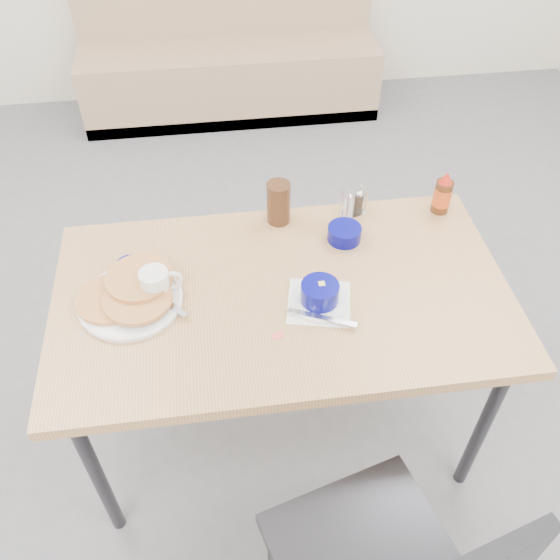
{
  "coord_description": "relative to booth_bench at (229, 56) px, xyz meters",
  "views": [
    {
      "loc": [
        -0.18,
        -0.99,
        2.08
      ],
      "look_at": [
        -0.01,
        0.24,
        0.82
      ],
      "focal_mm": 38.0,
      "sensor_mm": 36.0,
      "label": 1
    }
  ],
  "objects": [
    {
      "name": "amber_tumbler",
      "position": [
        0.03,
        -2.19,
        0.49
      ],
      "size": [
        0.09,
        0.09,
        0.15
      ],
      "primitive_type": "cylinder",
      "rotation": [
        0.0,
        0.0,
        -0.12
      ],
      "color": "#3E2313",
      "rests_on": "dining_table"
    },
    {
      "name": "ground",
      "position": [
        0.0,
        -2.78,
        -0.35
      ],
      "size": [
        6.0,
        6.0,
        0.0
      ],
      "primitive_type": "plane",
      "color": "slate",
      "rests_on": "ground"
    },
    {
      "name": "booth_bench",
      "position": [
        0.0,
        0.0,
        0.0
      ],
      "size": [
        1.9,
        0.56,
        1.22
      ],
      "color": "tan",
      "rests_on": "ground"
    },
    {
      "name": "condiment_caddy",
      "position": [
        0.3,
        -2.19,
        0.45
      ],
      "size": [
        0.1,
        0.08,
        0.11
      ],
      "rotation": [
        0.0,
        0.0,
        0.33
      ],
      "color": "silver",
      "rests_on": "dining_table"
    },
    {
      "name": "pancake_plate",
      "position": [
        -0.46,
        -2.51,
        0.43
      ],
      "size": [
        0.33,
        0.31,
        0.06
      ],
      "rotation": [
        0.0,
        0.0,
        0.41
      ],
      "color": "white",
      "rests_on": "dining_table"
    },
    {
      "name": "grits_setting",
      "position": [
        0.1,
        -2.6,
        0.44
      ],
      "size": [
        0.22,
        0.24,
        0.08
      ],
      "rotation": [
        0.0,
        0.0,
        -0.22
      ],
      "color": "white",
      "rests_on": "dining_table"
    },
    {
      "name": "creamer_bowl",
      "position": [
        -0.46,
        -2.39,
        0.43
      ],
      "size": [
        0.09,
        0.09,
        0.04
      ],
      "rotation": [
        0.0,
        0.0,
        0.08
      ],
      "color": "#04066C",
      "rests_on": "dining_table"
    },
    {
      "name": "butter_bowl",
      "position": [
        0.24,
        -2.32,
        0.44
      ],
      "size": [
        0.11,
        0.11,
        0.05
      ],
      "rotation": [
        0.0,
        0.0,
        0.13
      ],
      "color": "#04066C",
      "rests_on": "dining_table"
    },
    {
      "name": "coffee_mug",
      "position": [
        -0.38,
        -2.5,
        0.46
      ],
      "size": [
        0.13,
        0.09,
        0.1
      ],
      "rotation": [
        0.0,
        0.0,
        0.18
      ],
      "color": "white",
      "rests_on": "dining_table"
    },
    {
      "name": "sugar_wrapper",
      "position": [
        -0.04,
        -2.71,
        0.41
      ],
      "size": [
        0.04,
        0.03,
        0.0
      ],
      "primitive_type": "cube",
      "rotation": [
        0.0,
        0.0,
        0.34
      ],
      "color": "#F05053",
      "rests_on": "dining_table"
    },
    {
      "name": "dining_table",
      "position": [
        0.0,
        -2.53,
        0.35
      ],
      "size": [
        1.4,
        0.8,
        0.76
      ],
      "color": "tan",
      "rests_on": "ground"
    },
    {
      "name": "syrup_bottle",
      "position": [
        0.6,
        -2.22,
        0.48
      ],
      "size": [
        0.06,
        0.06,
        0.16
      ],
      "rotation": [
        0.0,
        0.0,
        -0.01
      ],
      "color": "#47230F",
      "rests_on": "dining_table"
    }
  ]
}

